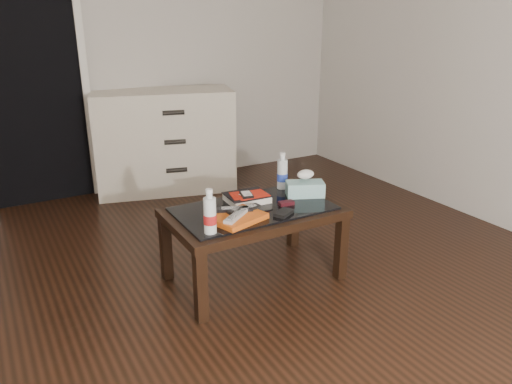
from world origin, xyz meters
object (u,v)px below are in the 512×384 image
(textbook, at_px, (247,198))
(water_bottle_right, at_px, (282,171))
(coffee_table, at_px, (253,218))
(tissue_box, at_px, (305,189))
(dresser, at_px, (165,141))
(water_bottle_left, at_px, (210,211))

(textbook, relative_size, water_bottle_right, 1.05)
(coffee_table, distance_m, water_bottle_right, 0.43)
(tissue_box, bearing_deg, dresser, 122.52)
(tissue_box, bearing_deg, coffee_table, -153.33)
(coffee_table, height_order, textbook, textbook)
(dresser, bearing_deg, textbook, -78.14)
(dresser, height_order, textbook, dresser)
(water_bottle_left, bearing_deg, coffee_table, 27.99)
(textbook, bearing_deg, coffee_table, -95.89)
(textbook, bearing_deg, water_bottle_left, -138.78)
(coffee_table, xyz_separation_m, tissue_box, (0.38, 0.02, 0.11))
(textbook, bearing_deg, water_bottle_right, 20.24)
(water_bottle_left, bearing_deg, tissue_box, 15.84)
(dresser, distance_m, water_bottle_right, 1.63)
(water_bottle_right, height_order, tissue_box, water_bottle_right)
(water_bottle_left, bearing_deg, dresser, 76.67)
(water_bottle_left, xyz_separation_m, tissue_box, (0.74, 0.21, -0.07))
(coffee_table, height_order, water_bottle_right, water_bottle_right)
(coffee_table, xyz_separation_m, textbook, (0.02, 0.11, 0.09))
(water_bottle_left, bearing_deg, water_bottle_right, 29.96)
(textbook, xyz_separation_m, tissue_box, (0.36, -0.09, 0.02))
(tissue_box, bearing_deg, water_bottle_right, 128.15)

